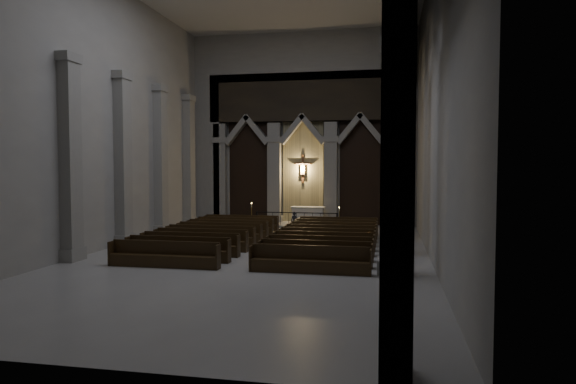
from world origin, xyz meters
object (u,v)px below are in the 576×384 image
object	(u,v)px
altar_rail	(296,217)
candle_stand_right	(339,224)
candle_stand_left	(252,221)
altar	(308,215)
pews	(267,241)
worshipper	(294,222)

from	to	relation	value
altar_rail	candle_stand_right	distance (m)	2.66
altar_rail	candle_stand_left	bearing A→B (deg)	-170.77
candle_stand_left	candle_stand_right	distance (m)	5.23
altar	candle_stand_right	distance (m)	2.68
altar	candle_stand_right	world-z (taller)	candle_stand_right
candle_stand_left	pews	xyz separation A→B (m)	(2.64, -6.97, -0.10)
candle_stand_left	worshipper	bearing A→B (deg)	-23.98
altar_rail	pews	world-z (taller)	altar_rail
altar	candle_stand_right	xyz separation A→B (m)	(2.07, -1.66, -0.32)
altar_rail	pews	bearing A→B (deg)	-90.00
altar_rail	candle_stand_left	world-z (taller)	candle_stand_left
candle_stand_left	pews	size ratio (longest dim) A/B	0.14
altar	candle_stand_left	size ratio (longest dim) A/B	1.36
candle_stand_left	candle_stand_right	xyz separation A→B (m)	(5.23, -0.08, -0.05)
altar_rail	pews	size ratio (longest dim) A/B	0.47
candle_stand_left	candle_stand_right	world-z (taller)	candle_stand_left
altar	pews	xyz separation A→B (m)	(-0.52, -8.55, -0.37)
altar	candle_stand_left	world-z (taller)	candle_stand_left
worshipper	pews	bearing A→B (deg)	-82.45
altar	altar_rail	world-z (taller)	altar
altar_rail	candle_stand_right	bearing A→B (deg)	-11.11
altar_rail	worshipper	distance (m)	1.70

